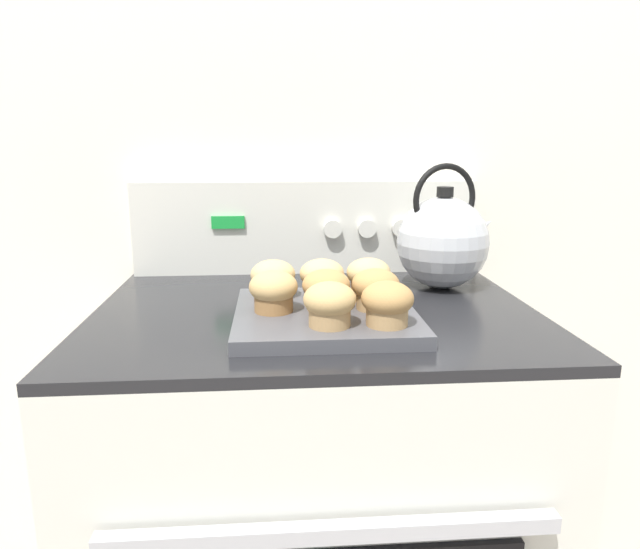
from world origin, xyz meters
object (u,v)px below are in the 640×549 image
object	(u,v)px
muffin_r0_c2	(387,303)
muffin_r2_c0	(273,278)
muffin_r1_c1	(326,289)
muffin_r1_c2	(376,289)
muffin_r1_c0	(273,291)
tea_kettle	(443,241)
muffin_pan	(325,316)
muffin_r2_c2	(369,276)
stove_range	(315,518)
muffin_r2_c1	(322,277)
muffin_r0_c1	(330,304)

from	to	relation	value
muffin_r0_c2	muffin_r2_c0	world-z (taller)	same
muffin_r1_c1	muffin_r1_c2	xyz separation A→B (m)	(0.08, -0.00, 0.00)
muffin_r1_c2	muffin_r2_c0	bearing A→B (deg)	153.12
muffin_r1_c0	tea_kettle	bearing A→B (deg)	32.18
muffin_r1_c1	tea_kettle	size ratio (longest dim) A/B	0.32
muffin_pan	muffin_r1_c2	bearing A→B (deg)	-0.77
muffin_r1_c2	muffin_r1_c0	bearing A→B (deg)	-179.57
tea_kettle	muffin_r2_c2	bearing A→B (deg)	-143.77
muffin_r0_c2	muffin_r1_c1	bearing A→B (deg)	133.86
tea_kettle	muffin_r1_c2	bearing A→B (deg)	-129.18
muffin_r1_c0	muffin_r1_c2	xyz separation A→B (m)	(0.17, 0.00, 0.00)
stove_range	muffin_r1_c1	world-z (taller)	muffin_r1_c1
muffin_r1_c2	stove_range	bearing A→B (deg)	134.51
muffin_r0_c2	muffin_r2_c2	world-z (taller)	same
stove_range	muffin_r1_c2	bearing A→B (deg)	-45.49
muffin_pan	muffin_r2_c0	bearing A→B (deg)	135.38
tea_kettle	muffin_r2_c1	bearing A→B (deg)	-153.51
muffin_r2_c0	muffin_r0_c2	bearing A→B (deg)	-44.99
muffin_pan	tea_kettle	xyz separation A→B (m)	(0.26, 0.21, 0.09)
muffin_r0_c2	muffin_r1_c0	distance (m)	0.19
muffin_r0_c1	muffin_r1_c2	bearing A→B (deg)	44.89
stove_range	muffin_r0_c2	xyz separation A→B (m)	(0.10, -0.18, 0.50)
tea_kettle	muffin_r2_c0	bearing A→B (deg)	-159.47
stove_range	muffin_pan	bearing A→B (deg)	-83.39
muffin_r1_c0	muffin_r1_c1	bearing A→B (deg)	2.05
muffin_r2_c2	muffin_r2_c1	bearing A→B (deg)	-178.83
muffin_r0_c2	muffin_r1_c2	world-z (taller)	same
muffin_pan	muffin_r2_c2	size ratio (longest dim) A/B	3.72
muffin_pan	muffin_r1_c0	size ratio (longest dim) A/B	3.72
muffin_r1_c2	tea_kettle	size ratio (longest dim) A/B	0.32
muffin_r0_c2	muffin_r1_c2	xyz separation A→B (m)	(-0.00, 0.09, 0.00)
muffin_r1_c0	muffin_r1_c2	distance (m)	0.17
muffin_r1_c1	muffin_r1_c0	bearing A→B (deg)	-177.95
muffin_pan	muffin_r2_c2	distance (m)	0.13
muffin_r0_c1	muffin_r0_c2	bearing A→B (deg)	-1.70
muffin_pan	muffin_r0_c2	bearing A→B (deg)	-45.34
muffin_r0_c1	tea_kettle	distance (m)	0.40
muffin_r0_c2	tea_kettle	size ratio (longest dim) A/B	0.32
muffin_r2_c0	muffin_r1_c2	bearing A→B (deg)	-26.88
muffin_r1_c2	muffin_r2_c2	distance (m)	0.09
stove_range	muffin_r2_c2	bearing A→B (deg)	-4.60
muffin_r1_c0	muffin_r2_c0	bearing A→B (deg)	90.68
muffin_r0_c1	muffin_r1_c1	size ratio (longest dim) A/B	1.00
muffin_r1_c1	muffin_r0_c1	bearing A→B (deg)	-91.54
muffin_pan	muffin_r1_c0	distance (m)	0.10
muffin_r0_c1	muffin_r1_c2	world-z (taller)	same
stove_range	tea_kettle	bearing A→B (deg)	23.75
muffin_r0_c1	muffin_r2_c1	size ratio (longest dim) A/B	1.00
muffin_pan	muffin_r2_c1	xyz separation A→B (m)	(0.00, 0.09, 0.05)
muffin_r2_c0	muffin_r1_c1	bearing A→B (deg)	-43.82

